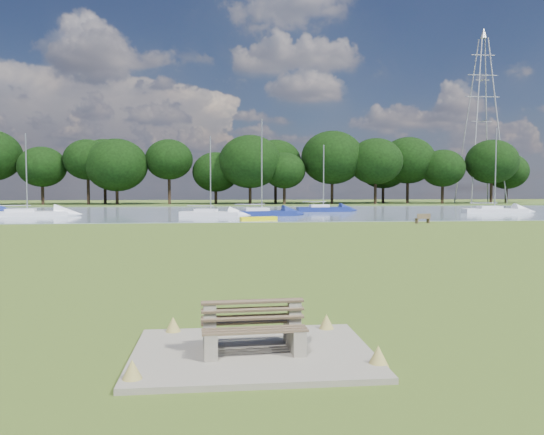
{
  "coord_description": "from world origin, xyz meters",
  "views": [
    {
      "loc": [
        -0.62,
        -23.2,
        2.97
      ],
      "look_at": [
        1.6,
        -2.0,
        1.78
      ],
      "focal_mm": 35.0,
      "sensor_mm": 36.0,
      "label": 1
    }
  ],
  "objects": [
    {
      "name": "concrete_pad",
      "position": [
        0.0,
        -14.0,
        0.05
      ],
      "size": [
        4.2,
        3.2,
        0.1
      ],
      "primitive_type": "cube",
      "color": "gray",
      "rests_on": "ground"
    },
    {
      "name": "sailboat_1",
      "position": [
        31.3,
        34.95,
        0.56
      ],
      "size": [
        7.29,
        2.6,
        9.78
      ],
      "rotation": [
        0.0,
        0.0,
        -0.09
      ],
      "color": "silver",
      "rests_on": "river"
    },
    {
      "name": "bench_pair",
      "position": [
        -0.0,
        -14.0,
        0.5
      ],
      "size": [
        1.85,
        1.15,
        0.97
      ],
      "rotation": [
        0.0,
        0.0,
        0.05
      ],
      "color": "gray",
      "rests_on": "concrete_pad"
    },
    {
      "name": "tree_line",
      "position": [
        -4.55,
        68.0,
        7.14
      ],
      "size": [
        132.87,
        9.98,
        12.08
      ],
      "color": "black",
      "rests_on": "far_bank"
    },
    {
      "name": "sailboat_0",
      "position": [
        -1.29,
        31.39,
        0.51
      ],
      "size": [
        6.49,
        3.49,
        8.22
      ],
      "rotation": [
        0.0,
        0.0,
        -0.29
      ],
      "color": "silver",
      "rests_on": "river"
    },
    {
      "name": "sailboat_7",
      "position": [
        -20.0,
        33.25,
        0.51
      ],
      "size": [
        8.22,
        3.71,
        8.46
      ],
      "rotation": [
        0.0,
        0.0,
        0.19
      ],
      "color": "silver",
      "rests_on": "river"
    },
    {
      "name": "ground",
      "position": [
        0.0,
        0.0,
        0.0
      ],
      "size": [
        220.0,
        220.0,
        0.0
      ],
      "primitive_type": "plane",
      "color": "brown"
    },
    {
      "name": "sailboat_5",
      "position": [
        3.98,
        31.6,
        0.58
      ],
      "size": [
        7.26,
        2.99,
        10.03
      ],
      "rotation": [
        0.0,
        0.0,
        0.15
      ],
      "color": "navy",
      "rests_on": "river"
    },
    {
      "name": "kayak",
      "position": [
        3.14,
        24.27,
        0.22
      ],
      "size": [
        3.45,
        1.51,
        0.34
      ],
      "primitive_type": "cube",
      "rotation": [
        0.0,
        0.0,
        0.22
      ],
      "color": "#DEDA08",
      "rests_on": "river"
    },
    {
      "name": "sailboat_3",
      "position": [
        12.39,
        40.88,
        0.57
      ],
      "size": [
        6.57,
        2.12,
        8.19
      ],
      "rotation": [
        0.0,
        0.0,
        0.05
      ],
      "color": "navy",
      "rests_on": "river"
    },
    {
      "name": "riverbank_bench",
      "position": [
        16.62,
        19.6,
        0.41
      ],
      "size": [
        1.39,
        0.71,
        0.82
      ],
      "rotation": [
        0.0,
        0.0,
        0.25
      ],
      "color": "brown",
      "rests_on": "ground"
    },
    {
      "name": "pylon",
      "position": [
        47.79,
        70.0,
        19.81
      ],
      "size": [
        6.67,
        4.68,
        31.81
      ],
      "color": "#999999",
      "rests_on": "far_bank"
    },
    {
      "name": "river",
      "position": [
        0.0,
        42.0,
        0.0
      ],
      "size": [
        220.0,
        40.0,
        0.1
      ],
      "primitive_type": "cube",
      "color": "slate",
      "rests_on": "ground"
    },
    {
      "name": "far_bank",
      "position": [
        0.0,
        72.0,
        0.0
      ],
      "size": [
        220.0,
        20.0,
        0.4
      ],
      "primitive_type": "cube",
      "color": "#4C6626",
      "rests_on": "ground"
    }
  ]
}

